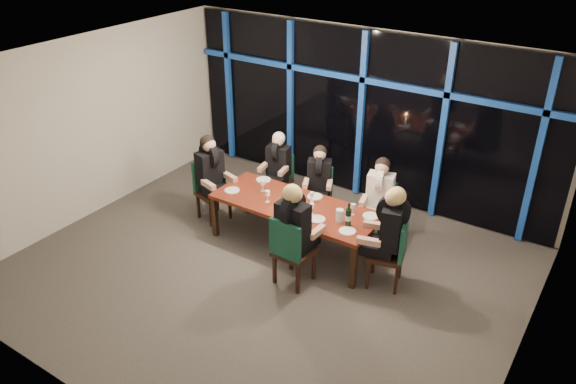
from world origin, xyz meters
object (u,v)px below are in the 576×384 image
at_px(chair_far_right, 379,208).
at_px(diner_end_right, 389,223).
at_px(dining_table, 295,208).
at_px(chair_end_right, 393,250).
at_px(diner_far_mid, 319,174).
at_px(diner_end_left, 211,166).
at_px(diner_near_mid, 294,220).
at_px(chair_far_left, 280,177).
at_px(water_pitcher, 340,216).
at_px(diner_far_left, 278,159).
at_px(wine_bottle, 348,217).
at_px(chair_near_mid, 290,249).
at_px(chair_far_mid, 319,191).
at_px(diner_far_right, 380,189).
at_px(chair_end_left, 210,186).

xyz_separation_m(chair_far_right, diner_end_right, (0.60, -1.04, 0.46)).
distance_m(dining_table, chair_end_right, 1.66).
distance_m(chair_end_right, diner_far_mid, 2.03).
distance_m(diner_end_left, diner_near_mid, 2.22).
distance_m(chair_far_left, diner_far_mid, 0.96).
bearing_deg(chair_far_left, diner_far_mid, -19.35).
height_order(dining_table, diner_end_left, diner_end_left).
distance_m(chair_far_left, diner_near_mid, 2.37).
height_order(chair_end_right, diner_end_right, diner_end_right).
bearing_deg(diner_end_left, water_pitcher, -75.66).
distance_m(diner_far_mid, water_pitcher, 1.32).
relative_size(chair_end_right, diner_far_left, 1.16).
xyz_separation_m(chair_far_left, wine_bottle, (1.94, -1.14, 0.37)).
bearing_deg(diner_far_mid, water_pitcher, -70.73).
relative_size(diner_far_mid, diner_end_left, 0.90).
bearing_deg(wine_bottle, chair_near_mid, -122.70).
bearing_deg(dining_table, chair_far_right, 43.61).
bearing_deg(chair_far_left, diner_near_mid, -60.60).
distance_m(diner_far_left, diner_end_right, 2.75).
relative_size(chair_far_mid, diner_far_mid, 1.03).
distance_m(chair_far_mid, diner_far_mid, 0.37).
height_order(chair_far_right, diner_far_right, diner_far_right).
xyz_separation_m(chair_far_mid, diner_near_mid, (0.61, -1.72, 0.51)).
distance_m(chair_far_left, chair_end_left, 1.26).
xyz_separation_m(dining_table, wine_bottle, (0.96, -0.11, 0.21)).
bearing_deg(diner_near_mid, water_pitcher, -112.97).
bearing_deg(chair_far_right, chair_end_right, -68.71).
distance_m(chair_far_right, diner_far_left, 1.97).
bearing_deg(chair_end_left, chair_far_left, -19.11).
height_order(chair_end_right, diner_end_left, diner_end_left).
relative_size(dining_table, diner_near_mid, 2.48).
bearing_deg(chair_far_right, wine_bottle, -103.65).
xyz_separation_m(chair_end_right, chair_near_mid, (-1.18, -0.77, 0.01)).
distance_m(wine_bottle, water_pitcher, 0.16).
bearing_deg(water_pitcher, diner_end_right, 19.76).
bearing_deg(diner_far_mid, diner_end_right, -54.60).
relative_size(chair_near_mid, diner_near_mid, 1.03).
distance_m(chair_end_right, diner_far_right, 1.20).
height_order(chair_near_mid, diner_far_left, diner_far_left).
height_order(chair_far_mid, diner_near_mid, diner_near_mid).
height_order(chair_end_left, chair_near_mid, chair_near_mid).
bearing_deg(diner_far_left, chair_end_left, -137.03).
xyz_separation_m(chair_end_left, diner_end_left, (0.08, -0.02, 0.40)).
bearing_deg(chair_far_right, chair_far_left, 164.43).
distance_m(dining_table, diner_far_right, 1.33).
relative_size(chair_far_left, chair_near_mid, 0.87).
bearing_deg(diner_end_left, dining_table, -73.23).
distance_m(diner_far_right, wine_bottle, 0.96).
height_order(diner_far_mid, water_pitcher, diner_far_mid).
relative_size(dining_table, chair_near_mid, 2.42).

